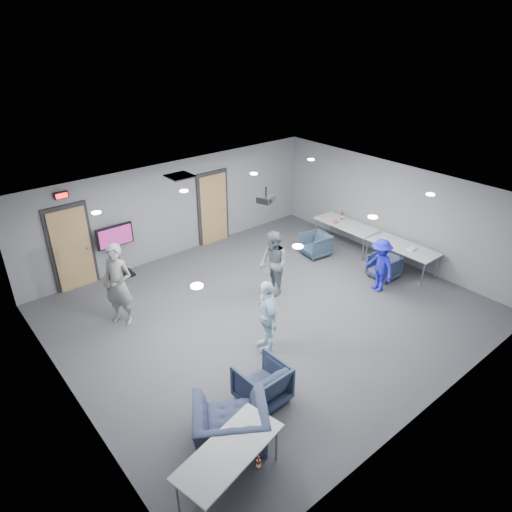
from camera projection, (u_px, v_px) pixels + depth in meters
floor at (270, 311)px, 10.64m from camera, size 9.00×9.00×0.00m
ceiling at (272, 202)px, 9.40m from camera, size 9.00×9.00×0.00m
wall_back at (177, 209)px, 12.75m from camera, size 9.00×0.02×2.70m
wall_front at (435, 350)px, 7.28m from camera, size 9.00×0.02×2.70m
wall_left at (64, 342)px, 7.47m from camera, size 0.02×8.00×2.70m
wall_right at (393, 211)px, 12.56m from camera, size 0.02×8.00×2.70m
door_left at (72, 249)px, 11.16m from camera, size 1.06×0.17×2.24m
door_right at (213, 208)px, 13.53m from camera, size 1.06×0.17×2.24m
exit_sign at (61, 195)px, 10.51m from camera, size 0.32×0.08×0.16m
hvac_diffuser at (180, 176)px, 11.04m from camera, size 0.60×0.60×0.03m
downlights at (272, 203)px, 9.40m from camera, size 6.18×3.78×0.02m
person_a at (118, 285)px, 9.85m from camera, size 0.77×0.83×1.91m
person_b at (273, 264)px, 10.99m from camera, size 0.78×0.91×1.63m
person_c at (267, 316)px, 9.11m from camera, size 0.71×1.00×1.58m
person_d at (380, 265)px, 11.17m from camera, size 0.72×1.00×1.39m
chair_right_a at (316, 245)px, 13.04m from camera, size 0.81×0.80×0.65m
chair_right_b at (384, 266)px, 11.91m from camera, size 0.73×0.71×0.64m
chair_front_a at (262, 383)px, 8.00m from camera, size 0.83×0.85×0.76m
chair_front_b at (231, 425)px, 7.17m from camera, size 1.52×1.48×0.75m
table_right_a at (347, 225)px, 13.37m from camera, size 0.82×1.96×0.73m
table_right_b at (402, 247)px, 12.08m from camera, size 0.80×1.91×0.73m
table_front_left at (229, 452)px, 6.36m from camera, size 1.80×1.05×0.73m
bottle_front at (259, 464)px, 6.03m from camera, size 0.06×0.06×0.24m
bottle_right at (342, 216)px, 13.61m from camera, size 0.08×0.08×0.29m
snack_box at (336, 222)px, 13.42m from camera, size 0.16×0.11×0.03m
wrapper at (412, 249)px, 11.85m from camera, size 0.24×0.17×0.05m
tv_stand at (117, 248)px, 11.71m from camera, size 0.95×0.45×1.46m
projector at (266, 199)px, 10.43m from camera, size 0.45×0.42×0.36m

